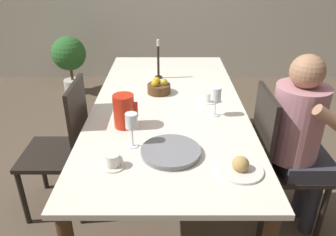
{
  "coord_description": "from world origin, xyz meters",
  "views": [
    {
      "loc": [
        0.0,
        -2.08,
        1.68
      ],
      "look_at": [
        0.0,
        -0.33,
        0.77
      ],
      "focal_mm": 35.0,
      "sensor_mm": 36.0,
      "label": 1
    }
  ],
  "objects": [
    {
      "name": "ground_plane",
      "position": [
        0.0,
        0.0,
        0.0
      ],
      "size": [
        20.0,
        20.0,
        0.0
      ],
      "primitive_type": "plane",
      "color": "brown"
    },
    {
      "name": "dining_table",
      "position": [
        0.0,
        0.0,
        0.65
      ],
      "size": [
        1.03,
        2.18,
        0.72
      ],
      "color": "silver",
      "rests_on": "ground_plane"
    },
    {
      "name": "chair_person_side",
      "position": [
        0.7,
        -0.36,
        0.5
      ],
      "size": [
        0.42,
        0.42,
        0.95
      ],
      "rotation": [
        0.0,
        0.0,
        -1.57
      ],
      "color": "black",
      "rests_on": "ground_plane"
    },
    {
      "name": "chair_opposite",
      "position": [
        -0.7,
        -0.22,
        0.5
      ],
      "size": [
        0.42,
        0.42,
        0.95
      ],
      "rotation": [
        0.0,
        0.0,
        1.57
      ],
      "color": "black",
      "rests_on": "ground_plane"
    },
    {
      "name": "person_seated",
      "position": [
        0.79,
        -0.4,
        0.7
      ],
      "size": [
        0.39,
        0.41,
        1.18
      ],
      "rotation": [
        0.0,
        0.0,
        -1.57
      ],
      "color": "#33333D",
      "rests_on": "ground_plane"
    },
    {
      "name": "red_pitcher",
      "position": [
        -0.26,
        -0.34,
        0.82
      ],
      "size": [
        0.15,
        0.13,
        0.2
      ],
      "color": "red",
      "rests_on": "dining_table"
    },
    {
      "name": "wine_glass_water",
      "position": [
        0.3,
        -0.19,
        0.86
      ],
      "size": [
        0.07,
        0.07,
        0.19
      ],
      "color": "white",
      "rests_on": "dining_table"
    },
    {
      "name": "wine_glass_juice",
      "position": [
        -0.19,
        -0.57,
        0.87
      ],
      "size": [
        0.07,
        0.07,
        0.2
      ],
      "color": "white",
      "rests_on": "dining_table"
    },
    {
      "name": "teacup_near_person",
      "position": [
        -0.27,
        -0.75,
        0.75
      ],
      "size": [
        0.12,
        0.12,
        0.07
      ],
      "color": "silver",
      "rests_on": "dining_table"
    },
    {
      "name": "teacup_across",
      "position": [
        0.29,
        0.03,
        0.75
      ],
      "size": [
        0.12,
        0.12,
        0.07
      ],
      "color": "silver",
      "rests_on": "dining_table"
    },
    {
      "name": "serving_tray",
      "position": [
        0.01,
        -0.64,
        0.74
      ],
      "size": [
        0.32,
        0.32,
        0.03
      ],
      "color": "gray",
      "rests_on": "dining_table"
    },
    {
      "name": "bread_plate",
      "position": [
        0.35,
        -0.79,
        0.74
      ],
      "size": [
        0.22,
        0.22,
        0.08
      ],
      "color": "silver",
      "rests_on": "dining_table"
    },
    {
      "name": "fruit_bowl",
      "position": [
        -0.07,
        0.18,
        0.76
      ],
      "size": [
        0.17,
        0.17,
        0.11
      ],
      "color": "brown",
      "rests_on": "dining_table"
    },
    {
      "name": "candlestick_tall",
      "position": [
        -0.08,
        0.5,
        0.85
      ],
      "size": [
        0.06,
        0.06,
        0.32
      ],
      "color": "black",
      "rests_on": "dining_table"
    },
    {
      "name": "potted_plant",
      "position": [
        -1.24,
        1.92,
        0.47
      ],
      "size": [
        0.42,
        0.42,
        0.73
      ],
      "color": "beige",
      "rests_on": "ground_plane"
    }
  ]
}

